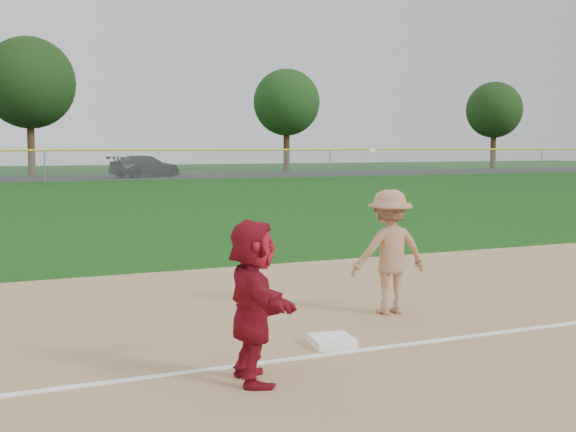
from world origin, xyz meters
name	(u,v)px	position (x,y,z in m)	size (l,w,h in m)	color
ground	(337,334)	(0.00, 0.00, 0.00)	(160.00, 160.00, 0.00)	#10430C
foul_line	(370,349)	(0.00, -0.80, 0.03)	(60.00, 0.10, 0.01)	white
parking_asphalt	(38,178)	(0.00, 46.00, 0.01)	(120.00, 10.00, 0.01)	black
first_base	(332,341)	(-0.32, -0.48, 0.07)	(0.45, 0.45, 0.10)	white
base_runner	(253,301)	(-1.58, -1.31, 0.80)	(1.45, 0.46, 1.56)	maroon
car_right	(145,166)	(7.39, 44.94, 0.80)	(2.20, 5.42, 1.57)	black
first_base_play	(389,252)	(1.11, 0.65, 0.85)	(1.10, 0.75, 2.22)	gray
outfield_fence	(44,151)	(0.00, 40.00, 1.96)	(110.00, 0.12, 110.00)	#999EA0
tree_2	(29,83)	(0.00, 51.50, 7.06)	(7.00, 7.00, 10.58)	#3C2716
tree_3	(287,103)	(22.00, 52.80, 6.16)	(6.00, 6.00, 9.19)	#362213
tree_4	(494,110)	(44.00, 51.20, 5.85)	(5.60, 5.60, 8.67)	#392314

